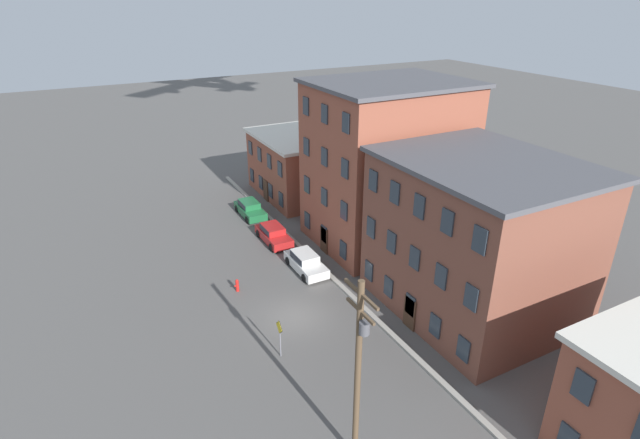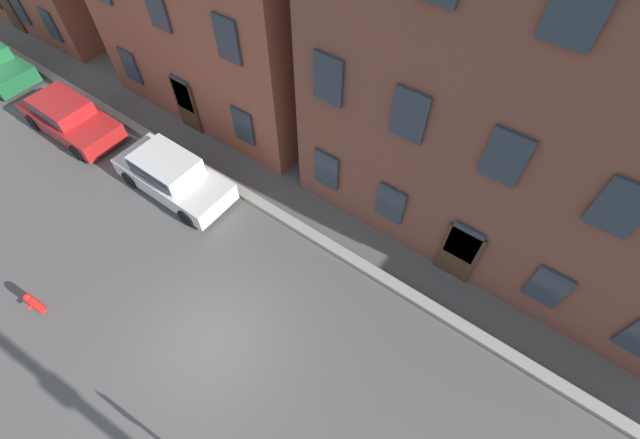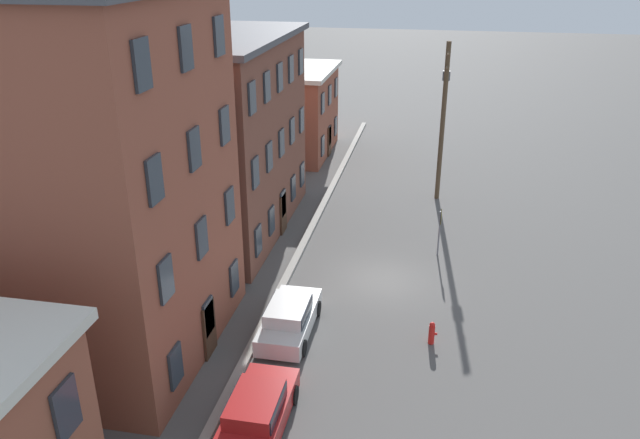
% 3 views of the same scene
% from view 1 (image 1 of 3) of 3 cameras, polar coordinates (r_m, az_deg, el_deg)
% --- Properties ---
extents(ground_plane, '(200.00, 200.00, 0.00)m').
position_cam_1_polar(ground_plane, '(33.73, -2.84, -11.01)').
color(ground_plane, '#565451').
extents(kerb_strip, '(56.00, 0.36, 0.16)m').
position_cam_1_polar(kerb_strip, '(35.45, 3.83, -8.90)').
color(kerb_strip, '#9E998E').
rests_on(kerb_strip, ground_plane).
extents(apartment_corner, '(10.81, 11.97, 6.39)m').
position_cam_1_polar(apartment_corner, '(52.78, -0.47, 6.56)').
color(apartment_corner, brown).
rests_on(apartment_corner, ground_plane).
extents(apartment_midblock, '(9.70, 11.98, 13.40)m').
position_cam_1_polar(apartment_midblock, '(41.49, 7.59, 6.30)').
color(apartment_midblock, brown).
rests_on(apartment_midblock, ground_plane).
extents(apartment_far, '(12.43, 10.30, 10.44)m').
position_cam_1_polar(apartment_far, '(33.50, 17.48, -2.06)').
color(apartment_far, brown).
rests_on(apartment_far, ground_plane).
extents(car_green, '(4.40, 1.92, 1.43)m').
position_cam_1_polar(car_green, '(48.07, -8.02, 1.29)').
color(car_green, '#1E6638').
rests_on(car_green, ground_plane).
extents(car_red, '(4.40, 1.92, 1.43)m').
position_cam_1_polar(car_red, '(42.85, -5.35, -1.60)').
color(car_red, '#B21E1E').
rests_on(car_red, ground_plane).
extents(car_white, '(4.40, 1.92, 1.43)m').
position_cam_1_polar(car_white, '(38.41, -1.66, -4.81)').
color(car_white, silver).
rests_on(car_white, ground_plane).
extents(caution_sign, '(0.91, 0.08, 2.55)m').
position_cam_1_polar(caution_sign, '(29.61, -4.63, -12.78)').
color(caution_sign, slate).
rests_on(caution_sign, ground_plane).
extents(utility_pole, '(2.40, 0.44, 9.52)m').
position_cam_1_polar(utility_pole, '(21.85, 4.43, -16.39)').
color(utility_pole, brown).
rests_on(utility_pole, ground_plane).
extents(fire_hydrant, '(0.24, 0.34, 0.96)m').
position_cam_1_polar(fire_hydrant, '(36.47, -9.45, -7.42)').
color(fire_hydrant, red).
rests_on(fire_hydrant, ground_plane).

